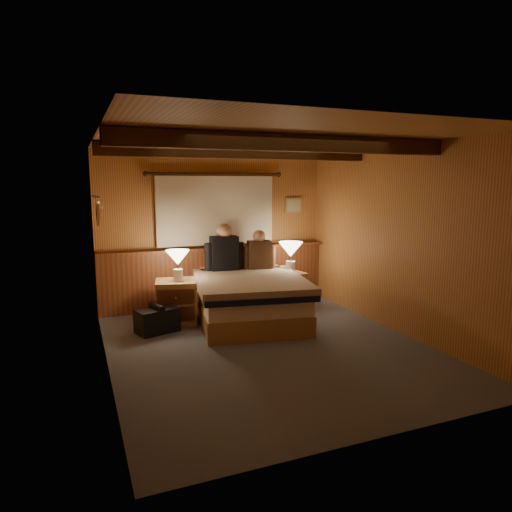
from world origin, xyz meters
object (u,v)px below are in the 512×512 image
lamp_right (291,251)px  nightstand_left (176,301)px  bed (249,298)px  person_right (259,253)px  lamp_left (178,259)px  person_left (224,251)px  nightstand_right (287,290)px  duffel_bag (157,320)px

lamp_right → nightstand_left: bearing=-178.0°
nightstand_left → bed: bearing=-6.4°
nightstand_left → person_right: bearing=21.0°
bed → person_right: (0.37, 0.53, 0.54)m
lamp_left → person_left: size_ratio=0.59×
nightstand_right → lamp_right: 0.62m
lamp_right → person_left: 1.01m
nightstand_right → person_right: size_ratio=0.91×
nightstand_left → duffel_bag: bearing=-122.8°
nightstand_left → lamp_right: lamp_right is taller
lamp_right → duffel_bag: lamp_right is taller
lamp_left → person_right: 1.32m
nightstand_right → nightstand_left: bearing=175.7°
nightstand_left → duffel_bag: nightstand_left is taller
nightstand_left → lamp_left: lamp_left is taller
nightstand_right → lamp_right: size_ratio=1.17×
person_right → duffel_bag: person_right is taller
person_left → bed: bearing=-69.8°
bed → nightstand_left: bearing=171.6°
nightstand_right → duffel_bag: (-2.07, -0.43, -0.11)m
lamp_left → lamp_right: size_ratio=0.88×
person_left → person_right: bearing=-4.2°
person_left → duffel_bag: bearing=-145.1°
duffel_bag → person_right: bearing=0.9°
person_left → duffel_bag: size_ratio=1.21×
nightstand_right → person_right: 0.74m
person_right → duffel_bag: (-1.65, -0.53, -0.71)m
person_right → lamp_right: bearing=-8.8°
nightstand_left → nightstand_right: size_ratio=1.13×
lamp_right → person_left: person_left is taller
person_right → nightstand_right: bearing=-4.9°
bed → nightstand_left: (-0.97, 0.32, -0.03)m
lamp_left → person_right: person_right is taller
nightstand_right → lamp_left: (-1.72, -0.14, 0.62)m
duffel_bag → lamp_right: bearing=-6.6°
bed → person_right: size_ratio=3.38×
bed → nightstand_right: bearing=38.4°
nightstand_right → person_right: (-0.42, 0.10, 0.60)m
lamp_right → lamp_left: bearing=-176.8°
lamp_left → person_left: bearing=23.5°
nightstand_left → duffel_bag: (-0.32, -0.32, -0.13)m
nightstand_right → lamp_right: lamp_right is taller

